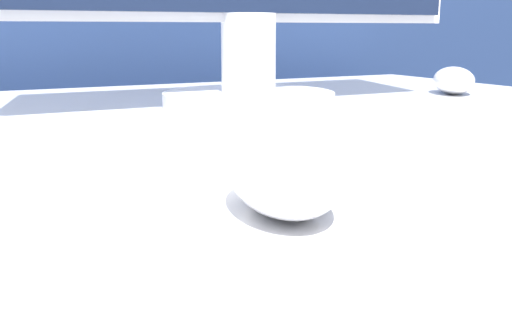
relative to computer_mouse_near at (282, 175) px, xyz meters
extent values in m
cube|color=navy|center=(0.00, 0.95, -0.10)|extent=(5.00, 0.03, 1.31)
ellipsoid|color=white|center=(0.00, 0.00, 0.00)|extent=(0.09, 0.12, 0.04)
cube|color=white|center=(-0.11, 0.16, -0.01)|extent=(0.37, 0.13, 0.02)
cube|color=silver|center=(-0.11, 0.16, 0.00)|extent=(0.35, 0.12, 0.01)
cylinder|color=white|center=(0.20, 0.44, -0.01)|extent=(0.23, 0.23, 0.02)
cylinder|color=white|center=(0.20, 0.44, 0.05)|extent=(0.07, 0.07, 0.10)
ellipsoid|color=white|center=(0.57, 0.43, 0.00)|extent=(0.11, 0.13, 0.04)
camera|label=1|loc=(-0.17, -0.29, 0.08)|focal=42.00mm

